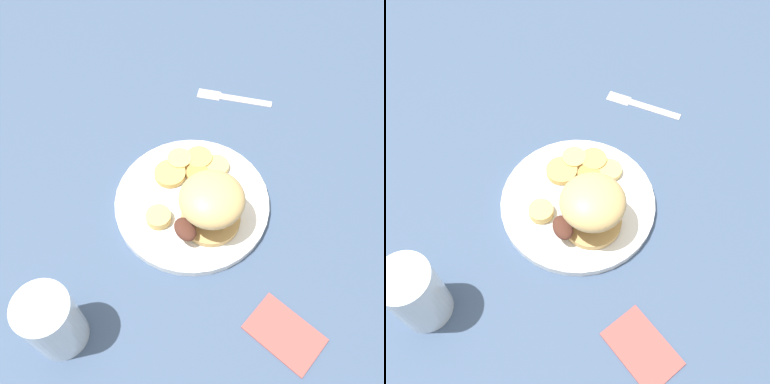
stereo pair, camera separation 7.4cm
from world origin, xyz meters
The scene contains 12 objects.
ground_plane centered at (0.00, 0.00, 0.00)m, with size 4.00×4.00×0.00m, color #3D5170.
dinner_plate centered at (0.00, 0.00, 0.01)m, with size 0.26×0.26×0.02m.
sandwich centered at (-0.03, 0.04, 0.07)m, with size 0.12×0.11×0.10m.
potato_round_0 centered at (0.02, -0.08, 0.02)m, with size 0.04×0.04×0.01m, color #DBB766.
potato_round_1 centered at (-0.05, -0.07, 0.02)m, with size 0.04×0.04×0.01m, color #DBB766.
potato_round_2 centered at (-0.01, -0.05, 0.02)m, with size 0.04×0.04×0.01m, color #BC8942.
potato_round_3 centered at (0.04, -0.05, 0.02)m, with size 0.06×0.06×0.01m, color tan.
potato_round_4 centered at (-0.02, -0.08, 0.02)m, with size 0.05×0.05×0.01m, color tan.
potato_round_5 centered at (0.06, 0.04, 0.02)m, with size 0.04×0.04×0.02m, color #DBB766.
fork centered at (-0.09, -0.25, 0.00)m, with size 0.15×0.06×0.00m.
drinking_glass centered at (0.20, 0.21, 0.06)m, with size 0.08×0.08×0.12m.
napkin centered at (-0.13, 0.23, 0.00)m, with size 0.11×0.07×0.01m, color #B24C47.
Camera 2 is at (-0.06, 0.39, 0.67)m, focal length 42.00 mm.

